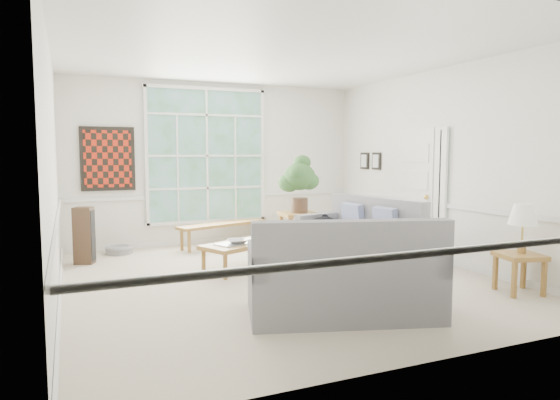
{
  "coord_description": "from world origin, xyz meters",
  "views": [
    {
      "loc": [
        -2.6,
        -6.12,
        1.7
      ],
      "look_at": [
        0.1,
        0.2,
        1.05
      ],
      "focal_mm": 32.0,
      "sensor_mm": 36.0,
      "label": 1
    }
  ],
  "objects_px": {
    "loveseat_right": "(358,232)",
    "coffee_table": "(239,257)",
    "loveseat_front": "(343,265)",
    "side_table": "(519,273)",
    "end_table": "(299,229)"
  },
  "relations": [
    {
      "from": "loveseat_right",
      "to": "coffee_table",
      "type": "distance_m",
      "value": 1.81
    },
    {
      "from": "loveseat_front",
      "to": "side_table",
      "type": "height_order",
      "value": "loveseat_front"
    },
    {
      "from": "loveseat_right",
      "to": "side_table",
      "type": "distance_m",
      "value": 2.3
    },
    {
      "from": "end_table",
      "to": "coffee_table",
      "type": "bearing_deg",
      "value": -139.1
    },
    {
      "from": "loveseat_front",
      "to": "coffee_table",
      "type": "xyz_separation_m",
      "value": [
        -0.37,
        2.29,
        -0.32
      ]
    },
    {
      "from": "loveseat_front",
      "to": "end_table",
      "type": "distance_m",
      "value": 3.88
    },
    {
      "from": "loveseat_front",
      "to": "side_table",
      "type": "distance_m",
      "value": 2.4
    },
    {
      "from": "loveseat_right",
      "to": "end_table",
      "type": "xyz_separation_m",
      "value": [
        -0.15,
        1.77,
        -0.2
      ]
    },
    {
      "from": "loveseat_right",
      "to": "side_table",
      "type": "height_order",
      "value": "loveseat_right"
    },
    {
      "from": "loveseat_front",
      "to": "coffee_table",
      "type": "height_order",
      "value": "loveseat_front"
    },
    {
      "from": "loveseat_front",
      "to": "end_table",
      "type": "relative_size",
      "value": 3.11
    },
    {
      "from": "loveseat_right",
      "to": "coffee_table",
      "type": "xyz_separation_m",
      "value": [
        -1.75,
        0.39,
        -0.31
      ]
    },
    {
      "from": "loveseat_front",
      "to": "end_table",
      "type": "bearing_deg",
      "value": 88.61
    },
    {
      "from": "loveseat_right",
      "to": "loveseat_front",
      "type": "xyz_separation_m",
      "value": [
        -1.37,
        -1.9,
        0.02
      ]
    },
    {
      "from": "end_table",
      "to": "side_table",
      "type": "distance_m",
      "value": 3.99
    }
  ]
}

